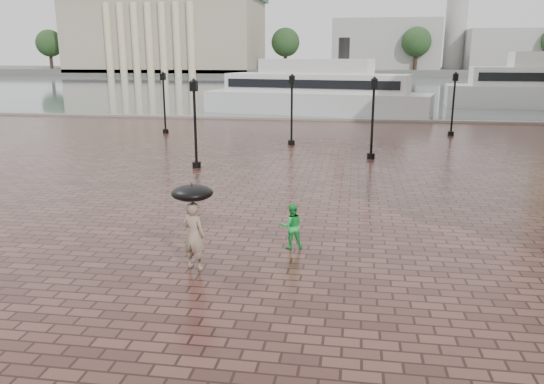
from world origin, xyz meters
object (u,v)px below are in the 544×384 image
at_px(street_lamps, 297,110).
at_px(child_pedestrian, 292,226).
at_px(ferry_near, 316,92).
at_px(adult_pedestrian, 194,236).

height_order(street_lamps, child_pedestrian, street_lamps).
bearing_deg(street_lamps, ferry_near, 90.68).
bearing_deg(adult_pedestrian, ferry_near, -72.34).
bearing_deg(street_lamps, child_pedestrian, -84.29).
bearing_deg(child_pedestrian, ferry_near, -103.62).
distance_m(street_lamps, ferry_near, 19.95).
xyz_separation_m(adult_pedestrian, child_pedestrian, (2.41, 1.97, -0.24)).
height_order(street_lamps, adult_pedestrian, street_lamps).
distance_m(adult_pedestrian, child_pedestrian, 3.12).
bearing_deg(ferry_near, street_lamps, -77.50).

